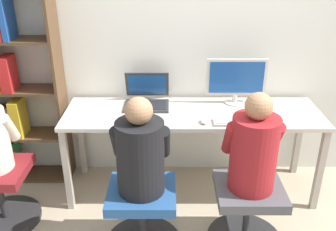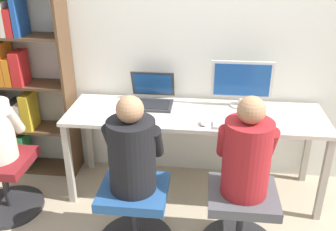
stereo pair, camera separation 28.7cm
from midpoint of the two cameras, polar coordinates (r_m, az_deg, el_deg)
The scene contains 13 objects.
ground_plane at distance 3.18m, azimuth 6.12°, elevation -14.50°, with size 14.00×14.00×0.00m, color tan.
wall_back at distance 3.22m, azimuth 7.34°, elevation 11.98°, with size 10.00×0.05×2.60m.
desk at distance 3.07m, azimuth 6.76°, elevation -0.95°, with size 2.09×0.62×0.75m.
desktop_monitor at distance 3.16m, azimuth 13.75°, elevation 4.80°, with size 0.50×0.16×0.39m.
laptop at distance 3.18m, azimuth -0.02°, elevation 2.66°, with size 0.37×0.35×0.26m.
keyboard at distance 2.87m, azimuth 13.58°, elevation -1.53°, with size 0.38×0.14×0.03m.
computer_mouse_by_keyboard at distance 2.85m, azimuth 8.36°, elevation -1.14°, with size 0.06×0.10×0.03m.
office_chair_left at distance 2.77m, azimuth 14.00°, elevation -15.05°, with size 0.55×0.55×0.49m.
office_chair_right at distance 2.73m, azimuth -2.01°, elevation -14.83°, with size 0.55×0.55×0.49m.
person_at_monitor at distance 2.48m, azimuth 15.22°, elevation -5.63°, with size 0.38×0.34×0.69m.
person_at_laptop at distance 2.44m, azimuth -2.17°, elevation -5.44°, with size 0.39×0.34×0.67m.
bookshelf at distance 3.53m, azimuth -20.06°, elevation 4.17°, with size 0.78×0.27×1.73m.
office_chair_side at distance 3.26m, azimuth -21.31°, elevation -9.47°, with size 0.55×0.55×0.49m.
Camera 2 is at (0.08, -2.45, 2.01)m, focal length 40.00 mm.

